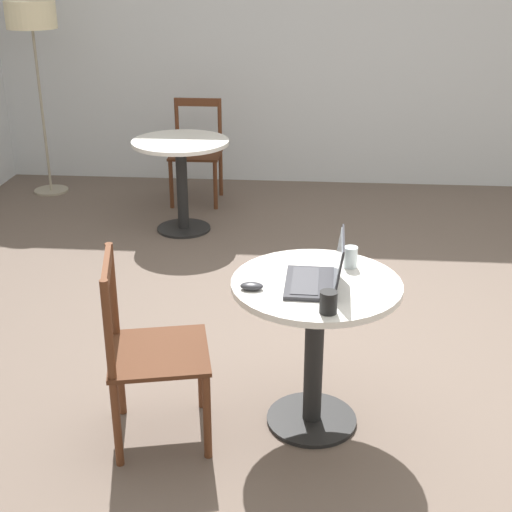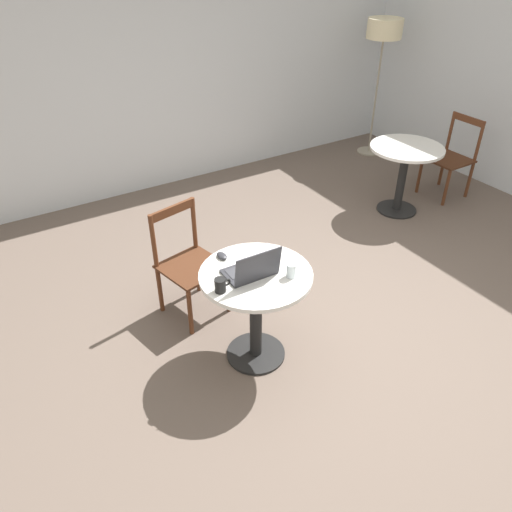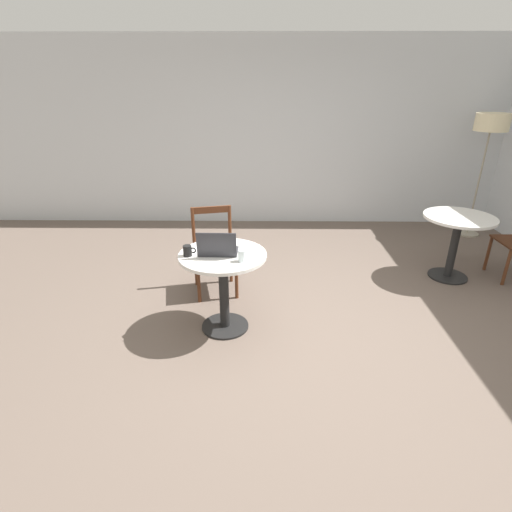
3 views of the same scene
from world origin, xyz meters
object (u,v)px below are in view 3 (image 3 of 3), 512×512
Objects in this scene: chair_near_back at (214,252)px; laptop at (218,249)px; cafe_table_near at (223,274)px; floor_lamp at (491,129)px; drinking_glass at (242,256)px; cafe_table_mid at (457,232)px; mouse at (214,240)px; mug at (188,251)px.

chair_near_back is 0.83m from laptop.
chair_near_back is at bearing 102.62° from cafe_table_near.
cafe_table_near is 0.44× the size of floor_lamp.
floor_lamp is at bearing 39.34° from drinking_glass.
floor_lamp is (0.89, 1.42, 0.95)m from cafe_table_mid.
floor_lamp is at bearing 32.28° from mouse.
cafe_table_mid is at bearing 27.60° from drinking_glass.
mug is 1.12× the size of drinking_glass.
floor_lamp is 5.08× the size of laptop.
mouse reaches higher than cafe_table_mid.
floor_lamp is (3.56, 1.75, 1.06)m from chair_near_back.
floor_lamp is 4.52m from mug.
chair_near_back reaches higher than cafe_table_mid.
cafe_table_mid is 3.01m from mug.
laptop is at bearing 8.47° from mug.
floor_lamp reaches higher than laptop.
mouse is 1.02× the size of drinking_glass.
floor_lamp is at bearing 34.53° from mug.
mouse is (0.06, -0.45, 0.31)m from chair_near_back.
mug reaches higher than cafe_table_near.
cafe_table_near is 7.72× the size of drinking_glass.
drinking_glass is (0.34, -0.88, 0.34)m from chair_near_back.
chair_near_back is 0.55m from mouse.
chair_near_back reaches higher than mug.
mug is at bearing -158.30° from cafe_table_mid.
cafe_table_near is at bearing -156.98° from cafe_table_mid.
cafe_table_mid is 0.44× the size of floor_lamp.
drinking_glass is at bearing -152.40° from cafe_table_mid.
mug is at bearing -171.53° from laptop.
laptop reaches higher than mug.
chair_near_back is 8.09× the size of mug.
laptop is 3.34× the size of mouse.
cafe_table_near is at bearing -77.38° from chair_near_back.
floor_lamp reaches higher than cafe_table_near.
mug is at bearing -145.47° from floor_lamp.
floor_lamp is 4.22m from drinking_glass.
cafe_table_mid is 1.93m from floor_lamp.
laptop is at bearing -77.23° from mouse.
drinking_glass is at bearing -34.23° from laptop.
mug is at bearing 167.00° from drinking_glass.
mouse is 0.91× the size of mug.
cafe_table_near is at bearing -69.85° from mouse.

